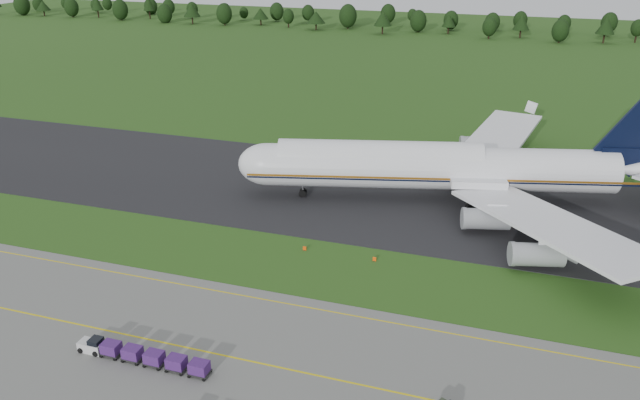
% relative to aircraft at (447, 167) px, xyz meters
% --- Properties ---
extents(ground, '(600.00, 600.00, 0.00)m').
position_rel_aircraft_xyz_m(ground, '(-14.79, -29.68, -6.15)').
color(ground, '#244916').
rests_on(ground, ground).
extents(taxiway, '(300.00, 40.00, 0.08)m').
position_rel_aircraft_xyz_m(taxiway, '(-14.79, -1.68, -6.11)').
color(taxiway, black).
rests_on(taxiway, ground).
extents(apron_markings, '(300.00, 30.20, 0.01)m').
position_rel_aircraft_xyz_m(apron_markings, '(-14.79, -56.66, -6.09)').
color(apron_markings, yellow).
rests_on(apron_markings, apron).
extents(tree_line, '(523.93, 22.39, 12.00)m').
position_rel_aircraft_xyz_m(tree_line, '(-22.89, 190.04, -0.07)').
color(tree_line, black).
rests_on(tree_line, ground).
extents(aircraft, '(76.72, 72.45, 21.54)m').
position_rel_aircraft_xyz_m(aircraft, '(0.00, 0.00, 0.00)').
color(aircraft, white).
rests_on(aircraft, ground).
extents(baggage_train, '(16.00, 1.70, 1.63)m').
position_rel_aircraft_xyz_m(baggage_train, '(-25.46, -55.48, -5.21)').
color(baggage_train, silver).
rests_on(baggage_train, apron).
extents(edge_markers, '(11.08, 0.30, 0.60)m').
position_rel_aircraft_xyz_m(edge_markers, '(-11.81, -25.34, -5.88)').
color(edge_markers, '#FF4E08').
rests_on(edge_markers, ground).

